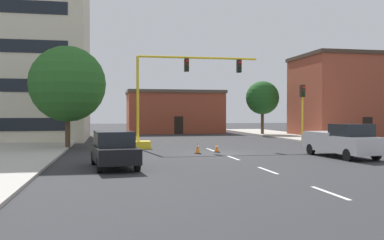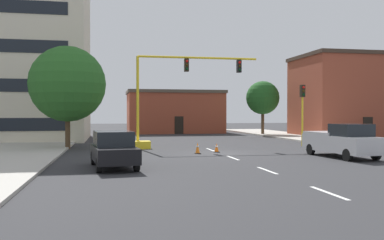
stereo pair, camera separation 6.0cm
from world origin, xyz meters
name	(u,v)px [view 2 (the right image)]	position (x,y,z in m)	size (l,w,h in m)	color
ground_plane	(220,153)	(0.00, 0.00, 0.00)	(160.00, 160.00, 0.00)	#2D2D30
sidewalk_left	(32,146)	(-12.93, 8.00, 0.07)	(6.00, 56.00, 0.14)	#B2ADA3
sidewalk_right	(337,141)	(12.93, 8.00, 0.07)	(6.00, 56.00, 0.14)	#B2ADA3
lane_stripe_seg_0	(329,193)	(0.00, -14.00, 0.00)	(0.16, 2.40, 0.01)	silver
lane_stripe_seg_1	(267,170)	(0.00, -8.50, 0.00)	(0.16, 2.40, 0.01)	silver
lane_stripe_seg_2	(233,158)	(0.00, -3.00, 0.00)	(0.16, 2.40, 0.01)	silver
lane_stripe_seg_3	(211,150)	(0.00, 2.50, 0.00)	(0.16, 2.40, 0.01)	silver
building_tall_left	(11,36)	(-16.37, 16.86, 10.02)	(14.76, 12.34, 20.02)	beige
building_brick_center	(174,112)	(1.42, 29.42, 2.78)	(12.52, 8.49, 5.55)	brown
building_row_right	(345,96)	(19.18, 17.17, 4.58)	(10.51, 8.94, 9.13)	brown
traffic_signal_gantry	(156,117)	(-3.68, 4.47, 2.30)	(9.95, 1.20, 6.83)	yellow
traffic_light_pole_right	(303,101)	(7.75, 4.11, 3.53)	(0.32, 0.47, 4.80)	yellow
tree_right_far	(263,98)	(10.70, 20.80, 4.40)	(3.92, 3.92, 6.38)	#4C3823
tree_left_near	(67,84)	(-10.01, 5.22, 4.71)	(5.49, 5.49, 7.46)	#4C3823
pickup_truck_silver	(342,141)	(6.34, -4.04, 0.97)	(2.46, 5.55, 1.99)	#BCBCC1
sedan_black_near_left	(114,149)	(-6.82, -6.22, 0.89)	(2.35, 4.68, 1.74)	black
traffic_cone_roadside_a	(198,148)	(-1.48, -0.09, 0.36)	(0.36, 0.36, 0.73)	black
traffic_cone_roadside_b	(217,148)	(-0.03, 0.65, 0.29)	(0.36, 0.36, 0.60)	black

